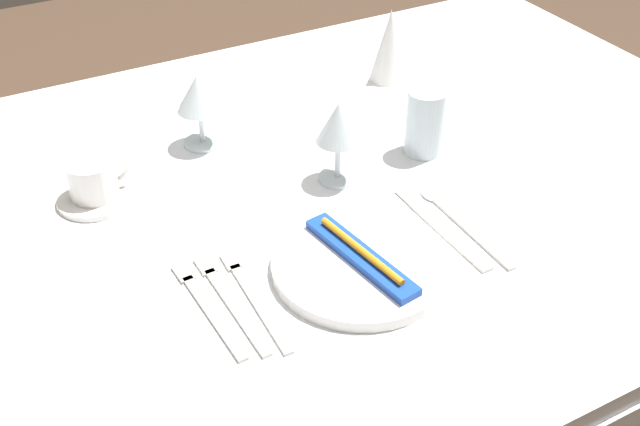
% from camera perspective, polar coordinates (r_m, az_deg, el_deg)
% --- Properties ---
extents(dining_table, '(1.80, 1.11, 0.74)m').
position_cam_1_polar(dining_table, '(1.27, -3.38, -1.97)').
color(dining_table, white).
rests_on(dining_table, ground).
extents(dinner_plate, '(0.25, 0.25, 0.02)m').
position_cam_1_polar(dinner_plate, '(1.08, 3.00, -3.82)').
color(dinner_plate, white).
rests_on(dinner_plate, dining_table).
extents(toothbrush_package, '(0.07, 0.21, 0.02)m').
position_cam_1_polar(toothbrush_package, '(1.07, 3.03, -3.14)').
color(toothbrush_package, blue).
rests_on(toothbrush_package, dinner_plate).
extents(fork_outer, '(0.02, 0.22, 0.00)m').
position_cam_1_polar(fork_outer, '(1.05, -5.01, -6.03)').
color(fork_outer, beige).
rests_on(fork_outer, dining_table).
extents(fork_inner, '(0.02, 0.22, 0.00)m').
position_cam_1_polar(fork_inner, '(1.05, -6.78, -6.29)').
color(fork_inner, beige).
rests_on(fork_inner, dining_table).
extents(fork_salad, '(0.03, 0.21, 0.00)m').
position_cam_1_polar(fork_salad, '(1.04, -8.44, -6.69)').
color(fork_salad, beige).
rests_on(fork_salad, dining_table).
extents(dinner_knife, '(0.02, 0.22, 0.00)m').
position_cam_1_polar(dinner_knife, '(1.17, 9.02, -1.23)').
color(dinner_knife, beige).
rests_on(dinner_knife, dining_table).
extents(spoon_soup, '(0.03, 0.22, 0.01)m').
position_cam_1_polar(spoon_soup, '(1.20, 9.89, -0.26)').
color(spoon_soup, beige).
rests_on(spoon_soup, dining_table).
extents(saucer_left, '(0.12, 0.12, 0.01)m').
position_cam_1_polar(saucer_left, '(1.27, -16.18, 1.13)').
color(saucer_left, white).
rests_on(saucer_left, dining_table).
extents(coffee_cup_left, '(0.10, 0.08, 0.06)m').
position_cam_1_polar(coffee_cup_left, '(1.25, -16.38, 2.49)').
color(coffee_cup_left, white).
rests_on(coffee_cup_left, saucer_left).
extents(wine_glass_centre, '(0.07, 0.07, 0.14)m').
position_cam_1_polar(wine_glass_centre, '(1.21, 1.30, 6.44)').
color(wine_glass_centre, silver).
rests_on(wine_glass_centre, dining_table).
extents(wine_glass_left, '(0.08, 0.08, 0.13)m').
position_cam_1_polar(wine_glass_left, '(1.33, -8.96, 8.45)').
color(wine_glass_left, silver).
rests_on(wine_glass_left, dining_table).
extents(drink_tumbler, '(0.07, 0.07, 0.12)m').
position_cam_1_polar(drink_tumbler, '(1.32, 7.73, 6.68)').
color(drink_tumbler, silver).
rests_on(drink_tumbler, dining_table).
extents(napkin_folded, '(0.08, 0.08, 0.15)m').
position_cam_1_polar(napkin_folded, '(1.55, 5.16, 12.22)').
color(napkin_folded, white).
rests_on(napkin_folded, dining_table).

